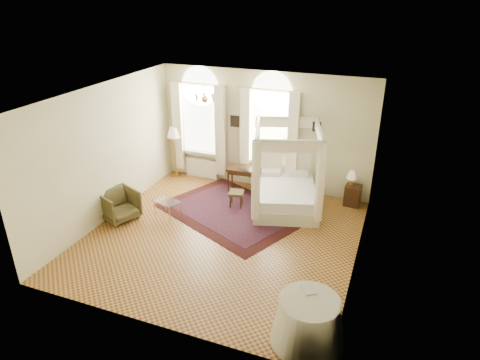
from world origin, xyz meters
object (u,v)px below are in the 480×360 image
(floor_lamp, at_px, (174,135))
(nightstand, at_px, (353,195))
(canopy_bed, at_px, (285,191))
(stool, at_px, (236,194))
(armchair, at_px, (119,205))
(writing_desk, at_px, (245,171))
(side_table, at_px, (308,321))
(coffee_table, at_px, (167,202))

(floor_lamp, bearing_deg, nightstand, 0.00)
(canopy_bed, relative_size, floor_lamp, 1.57)
(canopy_bed, relative_size, stool, 5.50)
(nightstand, relative_size, armchair, 0.68)
(stool, bearing_deg, canopy_bed, 16.56)
(floor_lamp, bearing_deg, armchair, -90.46)
(writing_desk, bearing_deg, side_table, -59.04)
(writing_desk, xyz_separation_m, coffee_table, (-1.30, -2.04, -0.22))
(canopy_bed, distance_m, nightstand, 1.82)
(nightstand, xyz_separation_m, floor_lamp, (-5.26, 0.00, 1.04))
(writing_desk, bearing_deg, nightstand, 4.98)
(coffee_table, bearing_deg, writing_desk, 57.42)
(nightstand, distance_m, writing_desk, 2.97)
(coffee_table, height_order, floor_lamp, floor_lamp)
(writing_desk, xyz_separation_m, floor_lamp, (-2.32, 0.26, 0.70))
(floor_lamp, relative_size, side_table, 1.27)
(writing_desk, height_order, armchair, armchair)
(armchair, xyz_separation_m, side_table, (5.26, -2.29, 0.03))
(canopy_bed, height_order, nightstand, canopy_bed)
(nightstand, xyz_separation_m, writing_desk, (-2.94, -0.26, 0.33))
(armchair, xyz_separation_m, floor_lamp, (0.02, 2.81, 0.94))
(nightstand, bearing_deg, side_table, -90.31)
(nightstand, bearing_deg, stool, -157.58)
(nightstand, distance_m, floor_lamp, 5.36)
(coffee_table, relative_size, side_table, 0.61)
(writing_desk, height_order, side_table, side_table)
(floor_lamp, bearing_deg, writing_desk, -6.29)
(writing_desk, relative_size, stool, 2.29)
(nightstand, height_order, stool, nightstand)
(stool, xyz_separation_m, floor_lamp, (-2.43, 1.17, 0.96))
(stool, xyz_separation_m, side_table, (2.80, -3.94, 0.05))
(stool, bearing_deg, floor_lamp, 154.36)
(nightstand, distance_m, side_table, 5.11)
(canopy_bed, xyz_separation_m, floor_lamp, (-3.65, 0.81, 0.82))
(nightstand, distance_m, armchair, 5.99)
(writing_desk, distance_m, armchair, 3.48)
(writing_desk, distance_m, floor_lamp, 2.44)
(writing_desk, distance_m, side_table, 5.66)
(armchair, bearing_deg, side_table, -90.22)
(canopy_bed, bearing_deg, side_table, -69.78)
(writing_desk, height_order, floor_lamp, floor_lamp)
(writing_desk, distance_m, stool, 0.95)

